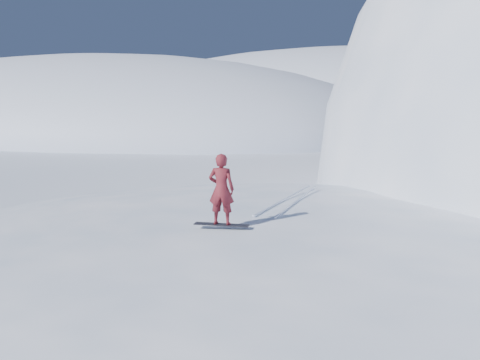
{
  "coord_description": "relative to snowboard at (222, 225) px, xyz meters",
  "views": [
    {
      "loc": [
        5.37,
        -12.25,
        5.7
      ],
      "look_at": [
        -2.08,
        0.69,
        3.5
      ],
      "focal_mm": 40.0,
      "sensor_mm": 36.0,
      "label": 1
    }
  ],
  "objects": [
    {
      "name": "ground",
      "position": [
        2.08,
        0.31,
        -2.41
      ],
      "size": [
        400.0,
        400.0,
        0.0
      ],
      "primitive_type": "plane",
      "color": "white",
      "rests_on": "ground"
    },
    {
      "name": "snowboarder",
      "position": [
        0.0,
        0.0,
        0.97
      ],
      "size": [
        0.8,
        0.64,
        1.91
      ],
      "primitive_type": "imported",
      "rotation": [
        0.0,
        0.0,
        3.44
      ],
      "color": "maroon",
      "rests_on": "snowboard"
    },
    {
      "name": "wind_bumps",
      "position": [
        1.52,
        2.43,
        -2.41
      ],
      "size": [
        16.0,
        14.4,
        1.0
      ],
      "color": "white",
      "rests_on": "ground"
    },
    {
      "name": "snowboard",
      "position": [
        0.0,
        0.0,
        0.0
      ],
      "size": [
        1.52,
        0.72,
        0.03
      ],
      "primitive_type": "cube",
      "rotation": [
        0.0,
        0.0,
        0.3
      ],
      "color": "black",
      "rests_on": "near_ridge"
    },
    {
      "name": "near_ridge",
      "position": [
        3.08,
        3.31,
        -2.41
      ],
      "size": [
        36.0,
        28.0,
        4.8
      ],
      "primitive_type": "ellipsoid",
      "color": "white",
      "rests_on": "ground"
    },
    {
      "name": "vapor_plume",
      "position": [
        -64.8,
        48.17,
        -2.41
      ],
      "size": [
        11.23,
        8.98,
        7.86
      ],
      "primitive_type": "ellipsoid",
      "color": "white",
      "rests_on": "ground"
    },
    {
      "name": "far_ridge_c",
      "position": [
        -37.92,
        110.31,
        -2.41
      ],
      "size": [
        140.0,
        90.0,
        36.0
      ],
      "primitive_type": "ellipsoid",
      "color": "white",
      "rests_on": "ground"
    },
    {
      "name": "far_ridge_a",
      "position": [
        -67.92,
        60.31,
        -2.41
      ],
      "size": [
        120.0,
        70.0,
        28.0
      ],
      "primitive_type": "ellipsoid",
      "color": "white",
      "rests_on": "ground"
    },
    {
      "name": "board_tracks",
      "position": [
        0.05,
        4.44,
        0.01
      ],
      "size": [
        1.46,
        5.96,
        0.04
      ],
      "color": "silver",
      "rests_on": "ground"
    }
  ]
}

